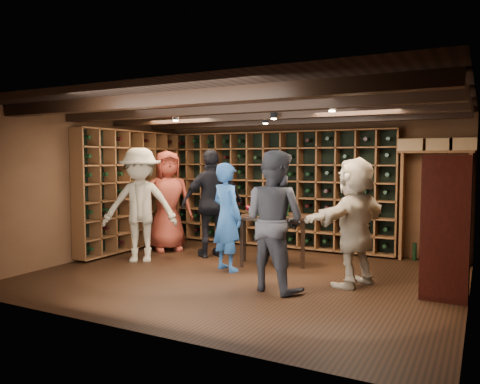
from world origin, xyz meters
The scene contains 13 objects.
ground centered at (0.00, 0.00, 0.00)m, with size 6.00×6.00×0.00m, color black.
room_shell centered at (0.00, 0.05, 2.42)m, with size 6.00×6.00×6.00m.
wine_rack_back centered at (-0.52, 2.33, 1.15)m, with size 4.65×0.30×2.20m.
wine_rack_left centered at (-2.83, 0.82, 1.15)m, with size 0.30×2.65×2.20m.
crate_shelf centered at (2.41, 2.32, 1.57)m, with size 1.20×0.32×2.07m.
display_cabinet centered at (2.71, 0.20, 0.86)m, with size 0.55×0.50×1.75m.
man_blue_shirt centered at (-0.40, 0.21, 0.84)m, with size 0.61×0.40×1.67m, color navy.
man_grey_suit centered at (0.69, -0.46, 0.92)m, with size 0.90×0.70×1.84m, color black.
guest_red_floral centered at (-2.16, 1.06, 0.95)m, with size 0.92×0.60×1.89m, color maroon.
guest_woman_black centered at (-1.12, 0.98, 0.95)m, with size 1.11×0.46×1.90m, color black.
guest_khaki centered at (-2.00, 0.07, 0.96)m, with size 1.24×0.71×1.92m, color #7E7157.
guest_beige centered at (1.57, 0.26, 0.88)m, with size 1.63×0.52×1.76m, color tan.
tasting_table centered at (0.08, 0.88, 0.72)m, with size 1.19×0.89×1.08m.
Camera 1 is at (3.12, -6.07, 1.73)m, focal length 35.00 mm.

